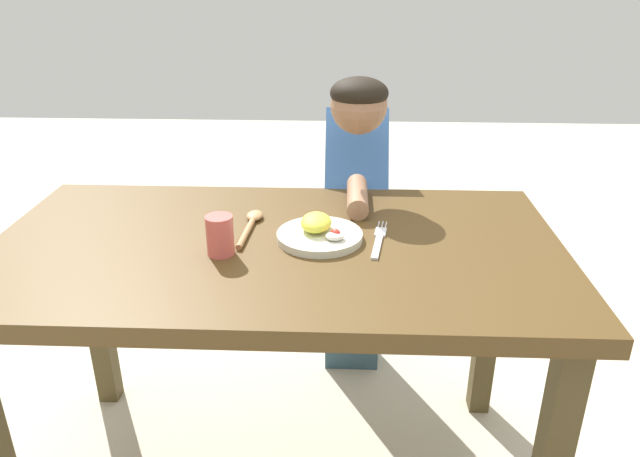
% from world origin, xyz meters
% --- Properties ---
extents(dining_table, '(1.33, 0.73, 0.72)m').
position_xyz_m(dining_table, '(0.00, 0.00, 0.63)').
color(dining_table, '#4F3819').
rests_on(dining_table, ground_plane).
extents(plate, '(0.20, 0.20, 0.06)m').
position_xyz_m(plate, '(0.10, 0.02, 0.74)').
color(plate, beige).
rests_on(plate, dining_table).
extents(fork, '(0.05, 0.21, 0.01)m').
position_xyz_m(fork, '(0.24, 0.02, 0.72)').
color(fork, silver).
rests_on(fork, dining_table).
extents(spoon, '(0.04, 0.21, 0.02)m').
position_xyz_m(spoon, '(-0.07, 0.09, 0.73)').
color(spoon, '#B08051').
rests_on(spoon, dining_table).
extents(drinking_cup, '(0.06, 0.06, 0.09)m').
position_xyz_m(drinking_cup, '(-0.12, -0.06, 0.76)').
color(drinking_cup, '#DA5D56').
rests_on(drinking_cup, dining_table).
extents(person, '(0.18, 0.46, 1.04)m').
position_xyz_m(person, '(0.19, 0.46, 0.57)').
color(person, '#314D5C').
rests_on(person, ground_plane).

